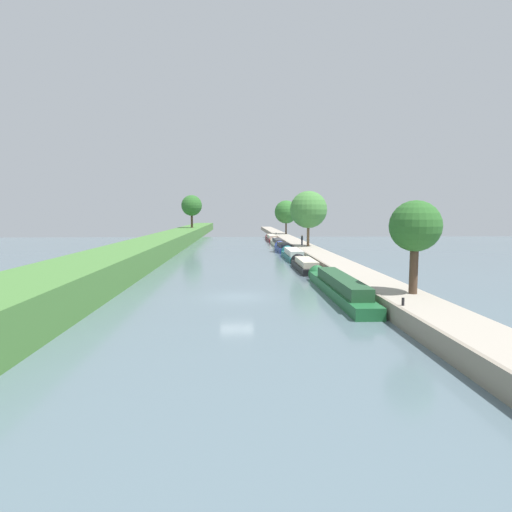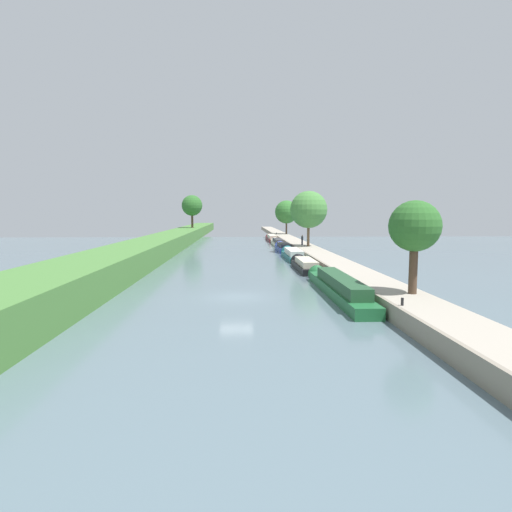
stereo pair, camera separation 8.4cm
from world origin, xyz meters
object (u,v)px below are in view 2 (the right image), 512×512
at_px(narrowboat_green, 337,286).
at_px(person_walking, 302,240).
at_px(narrowboat_black, 304,265).
at_px(mooring_bollard_far, 276,233).
at_px(narrowboat_teal, 292,254).
at_px(narrowboat_cream, 277,242).
at_px(narrowboat_maroon, 271,238).
at_px(narrowboat_blue, 283,247).
at_px(mooring_bollard_near, 402,302).

distance_m(narrowboat_green, person_walking, 37.13).
xyz_separation_m(narrowboat_green, narrowboat_black, (-0.24, 14.87, -0.16)).
distance_m(person_walking, mooring_bollard_far, 34.28).
bearing_deg(narrowboat_teal, narrowboat_cream, 89.68).
bearing_deg(narrowboat_maroon, narrowboat_blue, -90.27).
height_order(narrowboat_green, narrowboat_teal, narrowboat_green).
bearing_deg(narrowboat_blue, narrowboat_teal, -89.53).
relative_size(narrowboat_green, narrowboat_maroon, 1.16).
distance_m(narrowboat_cream, mooring_bollard_far, 20.78).
bearing_deg(narrowboat_green, narrowboat_maroon, 90.09).
bearing_deg(mooring_bollard_near, person_walking, 88.55).
bearing_deg(narrowboat_black, narrowboat_green, -89.09).
distance_m(narrowboat_maroon, mooring_bollard_far, 7.20).
bearing_deg(mooring_bollard_far, narrowboat_cream, -94.64).
xyz_separation_m(narrowboat_teal, narrowboat_blue, (-0.10, 11.61, 0.01)).
bearing_deg(mooring_bollard_near, narrowboat_teal, 92.95).
bearing_deg(mooring_bollard_far, person_walking, -88.06).
distance_m(narrowboat_blue, narrowboat_cream, 12.52).
distance_m(narrowboat_maroon, person_walking, 27.51).
distance_m(person_walking, mooring_bollard_near, 45.77).
bearing_deg(narrowboat_blue, person_walking, -18.65).
distance_m(narrowboat_teal, narrowboat_blue, 11.61).
xyz_separation_m(narrowboat_maroon, mooring_bollard_far, (1.79, 6.94, 0.72)).
xyz_separation_m(narrowboat_black, person_walking, (3.08, 22.13, 1.42)).
bearing_deg(person_walking, narrowboat_green, -94.40).
height_order(person_walking, mooring_bollard_far, person_walking).
bearing_deg(person_walking, narrowboat_cream, 101.82).
height_order(narrowboat_teal, person_walking, person_walking).
bearing_deg(narrowboat_green, narrowboat_blue, 90.33).
bearing_deg(narrowboat_maroon, narrowboat_green, -89.91).
xyz_separation_m(narrowboat_green, narrowboat_blue, (-0.22, 38.03, -0.10)).
distance_m(narrowboat_cream, mooring_bollard_near, 59.33).
height_order(narrowboat_black, person_walking, person_walking).
bearing_deg(narrowboat_maroon, narrowboat_black, -90.16).
distance_m(narrowboat_black, narrowboat_blue, 23.16).
height_order(narrowboat_blue, narrowboat_maroon, narrowboat_blue).
bearing_deg(narrowboat_maroon, narrowboat_teal, -90.04).
relative_size(narrowboat_teal, narrowboat_cream, 0.95).
bearing_deg(narrowboat_teal, narrowboat_maroon, 89.96).
xyz_separation_m(mooring_bollard_near, mooring_bollard_far, (0.00, 80.00, 0.00)).
relative_size(narrowboat_blue, person_walking, 6.23).
height_order(narrowboat_cream, mooring_bollard_near, mooring_bollard_near).
distance_m(mooring_bollard_near, mooring_bollard_far, 80.00).
distance_m(narrowboat_teal, narrowboat_cream, 24.13).
bearing_deg(narrowboat_black, mooring_bollard_far, 88.04).
bearing_deg(mooring_bollard_near, narrowboat_black, 94.66).
bearing_deg(mooring_bollard_near, narrowboat_blue, 92.34).
relative_size(narrowboat_green, narrowboat_cream, 1.31).
distance_m(narrowboat_black, person_walking, 22.39).
relative_size(narrowboat_blue, mooring_bollard_far, 23.00).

